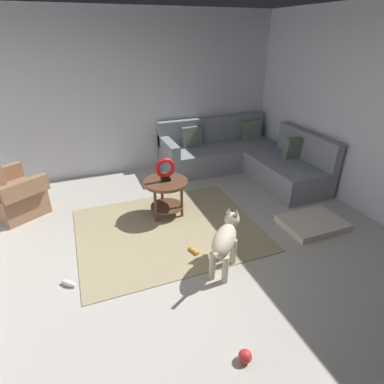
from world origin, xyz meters
TOP-DOWN VIEW (x-y plane):
  - ground_plane at (0.00, 0.00)m, footprint 6.00×6.00m
  - wall_back at (0.00, 2.94)m, footprint 6.00×0.12m
  - area_rug at (0.15, 0.70)m, footprint 2.30×1.90m
  - sectional_couch at (1.99, 2.01)m, footprint 2.20×2.25m
  - armchair at (-1.73, 1.83)m, footprint 0.93×1.00m
  - side_table at (0.25, 1.05)m, footprint 0.60×0.60m
  - torus_sculpture at (0.25, 1.05)m, footprint 0.28×0.08m
  - dog_bed_mat at (1.98, 0.08)m, footprint 0.80×0.60m
  - dog at (0.50, -0.24)m, footprint 0.61×0.66m
  - dog_toy_ball at (0.17, -1.28)m, footprint 0.11×0.11m
  - dog_toy_rope at (0.29, 0.13)m, footprint 0.10×0.16m
  - dog_toy_bone at (-1.10, 0.09)m, footprint 0.17×0.17m

SIDE VIEW (x-z plane):
  - ground_plane at x=0.00m, z-range -0.10..0.00m
  - area_rug at x=0.15m, z-range 0.00..0.01m
  - dog_toy_rope at x=0.29m, z-range 0.00..0.05m
  - dog_toy_bone at x=-1.10m, z-range 0.00..0.06m
  - dog_bed_mat at x=1.98m, z-range 0.00..0.09m
  - dog_toy_ball at x=0.17m, z-range 0.00..0.11m
  - sectional_couch at x=1.99m, z-range -0.15..0.73m
  - armchair at x=-1.73m, z-range -0.12..0.76m
  - dog at x=0.50m, z-range 0.06..0.69m
  - side_table at x=0.25m, z-range 0.15..0.69m
  - torus_sculpture at x=0.25m, z-range 0.55..0.87m
  - wall_back at x=0.00m, z-range 0.00..2.70m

